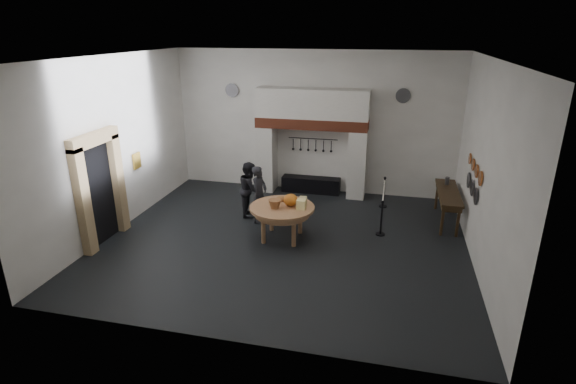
% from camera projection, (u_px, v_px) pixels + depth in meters
% --- Properties ---
extents(floor, '(9.00, 8.00, 0.02)m').
position_uv_depth(floor, '(284.00, 241.00, 11.44)').
color(floor, black).
rests_on(floor, ground).
extents(ceiling, '(9.00, 8.00, 0.02)m').
position_uv_depth(ceiling, '(284.00, 57.00, 9.89)').
color(ceiling, silver).
rests_on(ceiling, wall_back).
extents(wall_back, '(9.00, 0.02, 4.50)m').
position_uv_depth(wall_back, '(314.00, 123.00, 14.32)').
color(wall_back, white).
rests_on(wall_back, floor).
extents(wall_front, '(9.00, 0.02, 4.50)m').
position_uv_depth(wall_front, '(224.00, 222.00, 7.01)').
color(wall_front, white).
rests_on(wall_front, floor).
extents(wall_left, '(0.02, 8.00, 4.50)m').
position_uv_depth(wall_left, '(116.00, 145.00, 11.63)').
color(wall_left, white).
rests_on(wall_left, floor).
extents(wall_right, '(0.02, 8.00, 4.50)m').
position_uv_depth(wall_right, '(486.00, 168.00, 9.70)').
color(wall_right, white).
rests_on(wall_right, floor).
extents(chimney_pier_left, '(0.55, 0.70, 2.15)m').
position_uv_depth(chimney_pier_left, '(267.00, 158.00, 14.72)').
color(chimney_pier_left, silver).
rests_on(chimney_pier_left, floor).
extents(chimney_pier_right, '(0.55, 0.70, 2.15)m').
position_uv_depth(chimney_pier_right, '(357.00, 164.00, 14.09)').
color(chimney_pier_right, silver).
rests_on(chimney_pier_right, floor).
extents(hearth_brick_band, '(3.50, 0.72, 0.32)m').
position_uv_depth(hearth_brick_band, '(312.00, 123.00, 13.98)').
color(hearth_brick_band, '#9E442B').
rests_on(hearth_brick_band, chimney_pier_left).
extents(chimney_hood, '(3.50, 0.70, 0.90)m').
position_uv_depth(chimney_hood, '(312.00, 103.00, 13.77)').
color(chimney_hood, silver).
rests_on(chimney_hood, hearth_brick_band).
extents(iron_range, '(1.90, 0.45, 0.50)m').
position_uv_depth(iron_range, '(311.00, 185.00, 14.76)').
color(iron_range, black).
rests_on(iron_range, floor).
extents(utensil_rail, '(1.60, 0.02, 0.02)m').
position_uv_depth(utensil_rail, '(313.00, 139.00, 14.42)').
color(utensil_rail, black).
rests_on(utensil_rail, wall_back).
extents(door_recess, '(0.04, 1.10, 2.50)m').
position_uv_depth(door_recess, '(99.00, 194.00, 11.06)').
color(door_recess, black).
rests_on(door_recess, floor).
extents(door_jamb_near, '(0.22, 0.30, 2.60)m').
position_uv_depth(door_jamb_near, '(83.00, 203.00, 10.38)').
color(door_jamb_near, tan).
rests_on(door_jamb_near, floor).
extents(door_jamb_far, '(0.22, 0.30, 2.60)m').
position_uv_depth(door_jamb_far, '(118.00, 184.00, 11.66)').
color(door_jamb_far, tan).
rests_on(door_jamb_far, floor).
extents(door_lintel, '(0.22, 1.70, 0.30)m').
position_uv_depth(door_lintel, '(93.00, 139.00, 10.55)').
color(door_lintel, tan).
rests_on(door_lintel, door_jamb_near).
extents(wall_plaque, '(0.05, 0.34, 0.44)m').
position_uv_depth(wall_plaque, '(137.00, 161.00, 12.58)').
color(wall_plaque, gold).
rests_on(wall_plaque, wall_left).
extents(work_table, '(1.89, 1.89, 0.07)m').
position_uv_depth(work_table, '(282.00, 208.00, 11.32)').
color(work_table, tan).
rests_on(work_table, floor).
extents(pumpkin, '(0.36, 0.36, 0.31)m').
position_uv_depth(pumpkin, '(291.00, 200.00, 11.30)').
color(pumpkin, '#D2621D').
rests_on(pumpkin, work_table).
extents(cheese_block_big, '(0.22, 0.22, 0.24)m').
position_uv_depth(cheese_block_big, '(301.00, 204.00, 11.11)').
color(cheese_block_big, '#FEEE98').
rests_on(cheese_block_big, work_table).
extents(cheese_block_small, '(0.18, 0.18, 0.20)m').
position_uv_depth(cheese_block_small, '(303.00, 201.00, 11.39)').
color(cheese_block_small, '#D2C37D').
rests_on(cheese_block_small, work_table).
extents(wicker_basket, '(0.37, 0.37, 0.22)m').
position_uv_depth(wicker_basket, '(275.00, 204.00, 11.16)').
color(wicker_basket, '#9F5D3A').
rests_on(wicker_basket, work_table).
extents(bread_loaf, '(0.31, 0.18, 0.13)m').
position_uv_depth(bread_loaf, '(282.00, 199.00, 11.62)').
color(bread_loaf, '#A5723A').
rests_on(bread_loaf, work_table).
extents(visitor_near, '(0.50, 0.65, 1.61)m').
position_uv_depth(visitor_near, '(259.00, 194.00, 12.31)').
color(visitor_near, black).
rests_on(visitor_near, floor).
extents(visitor_far, '(0.77, 0.89, 1.58)m').
position_uv_depth(visitor_far, '(250.00, 189.00, 12.77)').
color(visitor_far, black).
rests_on(visitor_far, floor).
extents(side_table, '(0.55, 2.20, 0.06)m').
position_uv_depth(side_table, '(449.00, 192.00, 12.27)').
color(side_table, '#3C2C16').
rests_on(side_table, floor).
extents(pewter_jug, '(0.12, 0.12, 0.22)m').
position_uv_depth(pewter_jug, '(447.00, 181.00, 12.77)').
color(pewter_jug, '#4A494E').
rests_on(pewter_jug, side_table).
extents(copper_pan_a, '(0.03, 0.34, 0.34)m').
position_uv_depth(copper_pan_a, '(480.00, 178.00, 10.00)').
color(copper_pan_a, '#C6662D').
rests_on(copper_pan_a, wall_right).
extents(copper_pan_b, '(0.03, 0.32, 0.32)m').
position_uv_depth(copper_pan_b, '(477.00, 171.00, 10.50)').
color(copper_pan_b, '#C6662D').
rests_on(copper_pan_b, wall_right).
extents(copper_pan_c, '(0.03, 0.30, 0.30)m').
position_uv_depth(copper_pan_c, '(473.00, 165.00, 11.00)').
color(copper_pan_c, '#C6662D').
rests_on(copper_pan_c, wall_right).
extents(copper_pan_d, '(0.03, 0.28, 0.28)m').
position_uv_depth(copper_pan_d, '(470.00, 159.00, 11.51)').
color(copper_pan_d, '#C6662D').
rests_on(copper_pan_d, wall_right).
extents(pewter_plate_left, '(0.03, 0.40, 0.40)m').
position_uv_depth(pewter_plate_left, '(476.00, 196.00, 10.35)').
color(pewter_plate_left, '#4C4C51').
rests_on(pewter_plate_left, wall_right).
extents(pewter_plate_mid, '(0.03, 0.40, 0.40)m').
position_uv_depth(pewter_plate_mid, '(472.00, 188.00, 10.90)').
color(pewter_plate_mid, '#4C4C51').
rests_on(pewter_plate_mid, wall_right).
extents(pewter_plate_right, '(0.03, 0.40, 0.40)m').
position_uv_depth(pewter_plate_right, '(469.00, 180.00, 11.45)').
color(pewter_plate_right, '#4C4C51').
rests_on(pewter_plate_right, wall_right).
extents(pewter_plate_back_left, '(0.44, 0.03, 0.44)m').
position_uv_depth(pewter_plate_back_left, '(232.00, 90.00, 14.54)').
color(pewter_plate_back_left, '#4C4C51').
rests_on(pewter_plate_back_left, wall_back).
extents(pewter_plate_back_right, '(0.44, 0.03, 0.44)m').
position_uv_depth(pewter_plate_back_right, '(403.00, 96.00, 13.38)').
color(pewter_plate_back_right, '#4C4C51').
rests_on(pewter_plate_back_right, wall_back).
extents(barrier_post_near, '(0.05, 0.05, 0.90)m').
position_uv_depth(barrier_post_near, '(381.00, 219.00, 11.63)').
color(barrier_post_near, black).
rests_on(barrier_post_near, floor).
extents(barrier_post_far, '(0.05, 0.05, 0.90)m').
position_uv_depth(barrier_post_far, '(384.00, 193.00, 13.45)').
color(barrier_post_far, black).
rests_on(barrier_post_far, floor).
extents(barrier_rope, '(0.04, 2.00, 0.04)m').
position_uv_depth(barrier_rope, '(384.00, 191.00, 12.40)').
color(barrier_rope, white).
rests_on(barrier_rope, barrier_post_near).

